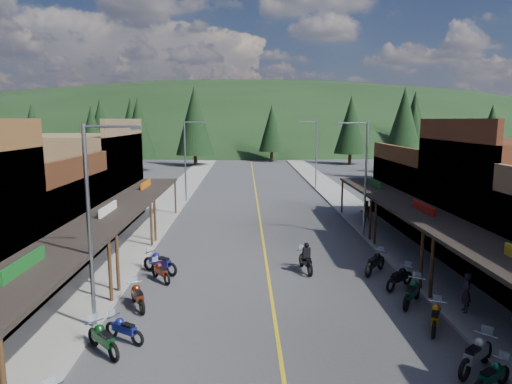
{
  "coord_description": "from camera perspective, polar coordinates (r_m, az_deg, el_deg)",
  "views": [
    {
      "loc": [
        -1.2,
        -22.92,
        8.16
      ],
      "look_at": [
        -0.42,
        9.37,
        3.0
      ],
      "focal_mm": 32.0,
      "sensor_mm": 36.0,
      "label": 1
    }
  ],
  "objects": [
    {
      "name": "bike_west_5",
      "position": [
        18.22,
        -16.17,
        -16.03
      ],
      "size": [
        1.93,
        1.55,
        1.08
      ],
      "primitive_type": null,
      "rotation": [
        0.0,
        0.0,
        1.0
      ],
      "color": "navy",
      "rests_on": "ground"
    },
    {
      "name": "pedestrian_east_b",
      "position": [
        36.53,
        13.54,
        -2.41
      ],
      "size": [
        0.91,
        0.57,
        1.79
      ],
      "primitive_type": "imported",
      "rotation": [
        0.0,
        0.0,
        3.22
      ],
      "color": "brown",
      "rests_on": "sidewalk_east"
    },
    {
      "name": "ridge_hill",
      "position": [
        158.14,
        -0.95,
        6.12
      ],
      "size": [
        310.0,
        140.0,
        60.0
      ],
      "primitive_type": "ellipsoid",
      "color": "black",
      "rests_on": "ground"
    },
    {
      "name": "pine_6",
      "position": [
        98.92,
        27.35,
        7.1
      ],
      "size": [
        5.04,
        5.04,
        11.0
      ],
      "color": "black",
      "rests_on": "ground"
    },
    {
      "name": "bike_west_6",
      "position": [
        20.95,
        -14.57,
        -12.37
      ],
      "size": [
        1.56,
        2.2,
        1.21
      ],
      "primitive_type": null,
      "rotation": [
        0.0,
        0.0,
        0.46
      ],
      "color": "#64200D",
      "rests_on": "ground"
    },
    {
      "name": "bike_east_5",
      "position": [
        19.68,
        21.53,
        -14.23
      ],
      "size": [
        1.52,
        2.13,
        1.17
      ],
      "primitive_type": null,
      "rotation": [
        0.0,
        0.0,
        -0.46
      ],
      "color": "#AF600C",
      "rests_on": "ground"
    },
    {
      "name": "sidewalk_east",
      "position": [
        44.78,
        11.42,
        -1.51
      ],
      "size": [
        3.4,
        94.0,
        0.15
      ],
      "primitive_type": "cube",
      "color": "gray",
      "rests_on": "ground"
    },
    {
      "name": "streetlight_0",
      "position": [
        18.25,
        -19.75,
        -3.16
      ],
      "size": [
        2.16,
        0.18,
        8.0
      ],
      "color": "gray",
      "rests_on": "ground"
    },
    {
      "name": "bike_west_7",
      "position": [
        23.97,
        -11.82,
        -9.62
      ],
      "size": [
        1.65,
        1.96,
        1.11
      ],
      "primitive_type": null,
      "rotation": [
        0.0,
        0.0,
        0.62
      ],
      "color": "maroon",
      "rests_on": "ground"
    },
    {
      "name": "pine_9",
      "position": [
        72.47,
        19.13,
        7.17
      ],
      "size": [
        4.93,
        4.93,
        10.8
      ],
      "color": "black",
      "rests_on": "ground"
    },
    {
      "name": "pine_3",
      "position": [
        89.09,
        1.99,
        7.99
      ],
      "size": [
        5.04,
        5.04,
        11.0
      ],
      "color": "black",
      "rests_on": "ground"
    },
    {
      "name": "shop_west_2",
      "position": [
        28.2,
        -27.83,
        -3.5
      ],
      "size": [
        10.9,
        9.0,
        6.2
      ],
      "color": "#3F2111",
      "rests_on": "ground"
    },
    {
      "name": "bike_east_8",
      "position": [
        25.43,
        14.66,
        -8.42
      ],
      "size": [
        2.01,
        2.22,
        1.29
      ],
      "primitive_type": null,
      "rotation": [
        0.0,
        0.0,
        -0.69
      ],
      "color": "black",
      "rests_on": "ground"
    },
    {
      "name": "pine_8",
      "position": [
        66.31,
        -19.8,
        6.66
      ],
      "size": [
        4.48,
        4.48,
        10.0
      ],
      "color": "black",
      "rests_on": "ground"
    },
    {
      "name": "centerline",
      "position": [
        43.71,
        0.22,
        -1.68
      ],
      "size": [
        0.15,
        90.0,
        0.01
      ],
      "primitive_type": "cube",
      "color": "gold",
      "rests_on": "ground"
    },
    {
      "name": "shop_west_3",
      "position": [
        36.76,
        -21.39,
        1.19
      ],
      "size": [
        10.9,
        10.2,
        8.2
      ],
      "color": "brown",
      "rests_on": "ground"
    },
    {
      "name": "ground",
      "position": [
        24.36,
        1.55,
        -10.5
      ],
      "size": [
        220.0,
        220.0,
        0.0
      ],
      "primitive_type": "plane",
      "color": "#38383A",
      "rests_on": "ground"
    },
    {
      "name": "pine_10",
      "position": [
        74.84,
        -14.49,
        7.74
      ],
      "size": [
        5.38,
        5.38,
        11.6
      ],
      "color": "black",
      "rests_on": "ground"
    },
    {
      "name": "streetlight_3",
      "position": [
        53.67,
        7.39,
        5.05
      ],
      "size": [
        2.16,
        0.18,
        8.0
      ],
      "color": "gray",
      "rests_on": "ground"
    },
    {
      "name": "bike_east_7",
      "position": [
        23.57,
        17.51,
        -10.06
      ],
      "size": [
        2.07,
        1.9,
        1.21
      ],
      "primitive_type": null,
      "rotation": [
        0.0,
        0.0,
        -0.87
      ],
      "color": "black",
      "rests_on": "ground"
    },
    {
      "name": "pine_2",
      "position": [
        81.4,
        -7.68,
        8.88
      ],
      "size": [
        6.72,
        6.72,
        14.0
      ],
      "color": "black",
      "rests_on": "ground"
    },
    {
      "name": "bike_west_8",
      "position": [
        25.09,
        -11.93,
        -8.49
      ],
      "size": [
        2.37,
        1.99,
        1.34
      ],
      "primitive_type": null,
      "rotation": [
        0.0,
        0.0,
        0.96
      ],
      "color": "navy",
      "rests_on": "ground"
    },
    {
      "name": "bike_east_4",
      "position": [
        17.27,
        25.83,
        -17.66
      ],
      "size": [
        2.22,
        2.05,
        1.3
      ],
      "primitive_type": null,
      "rotation": [
        0.0,
        0.0,
        -0.86
      ],
      "color": "#97989C",
      "rests_on": "ground"
    },
    {
      "name": "sidewalk_west",
      "position": [
        44.32,
        -11.1,
        -1.61
      ],
      "size": [
        3.4,
        94.0,
        0.15
      ],
      "primitive_type": "cube",
      "color": "gray",
      "rests_on": "ground"
    },
    {
      "name": "rider_on_bike",
      "position": [
        25.01,
        6.25,
        -8.39
      ],
      "size": [
        1.09,
        2.31,
        1.69
      ],
      "rotation": [
        0.0,
        0.0,
        0.16
      ],
      "color": "black",
      "rests_on": "ground"
    },
    {
      "name": "pedestrian_east_a",
      "position": [
        21.4,
        24.76,
        -11.34
      ],
      "size": [
        0.49,
        0.67,
        1.7
      ],
      "primitive_type": "imported",
      "rotation": [
        0.0,
        0.0,
        -1.71
      ],
      "color": "#251E2D",
      "rests_on": "sidewalk_east"
    },
    {
      "name": "pine_1",
      "position": [
        95.68,
        -15.33,
        8.21
      ],
      "size": [
        5.88,
        5.88,
        12.5
      ],
      "color": "black",
      "rests_on": "ground"
    },
    {
      "name": "pine_7",
      "position": [
        103.61,
        -18.87,
        8.08
      ],
      "size": [
        5.88,
        5.88,
        12.5
      ],
      "color": "black",
      "rests_on": "ground"
    },
    {
      "name": "shop_east_3",
      "position": [
        37.77,
        21.96,
        -0.16
      ],
      "size": [
        10.9,
        10.2,
        6.2
      ],
      "color": "#4C2D16",
      "rests_on": "ground"
    },
    {
      "name": "bike_east_6",
      "position": [
        21.76,
        18.92,
        -11.65
      ],
      "size": [
        1.92,
        2.26,
        1.29
      ],
      "primitive_type": null,
      "rotation": [
        0.0,
        0.0,
        -0.62
      ],
      "color": "#0D4424",
      "rests_on": "ground"
    },
    {
      "name": "bike_west_4",
      "position": [
        17.58,
        -18.59,
        -16.86
      ],
      "size": [
        1.98,
        2.04,
        1.22
      ],
      "primitive_type": null,
      "rotation": [
        0.0,
        0.0,
        0.75
      ],
      "color": "#0B3A16",
      "rests_on": "ground"
    },
    {
      "name": "pine_11",
      "position": [
        64.51,
        17.98,
        7.77
      ],
      "size": [
        5.82,
        5.82,
        12.4
      ],
      "color": "black",
      "rests_on": "ground"
    },
    {
      "name": "streetlight_2",
      "position": [
        32.19,
        13.31,
        2.23
      ],
      "size": [
        2.16,
        0.18,
        8.0
      ],
      "color": "gray",
      "rests_on": "ground"
    },
    {
      "name": "streetlight_1",
      "position": [
        45.44,
        -8.67,
        4.3
      ],
      "size": [
        2.16,
        0.18,
        8.0
      ],
      "color": "gray",
      "rests_on": "ground"
    },
    {
      "name": "pine_0",
      "position": [
        93.38,
        -26.15,
        7.13
      ],
      "size": [
        5.04,
        5.04,
        11.0
      ],
      "color": "black",
      "rests_on": "ground"
    },
    {
      "name": "pine_5",
      "position": [
        101.24,
        19.18,
        8.48
      ],
      "size": [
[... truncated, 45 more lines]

